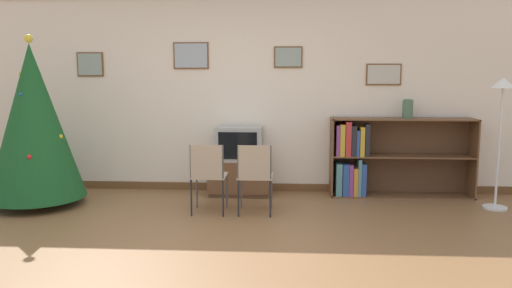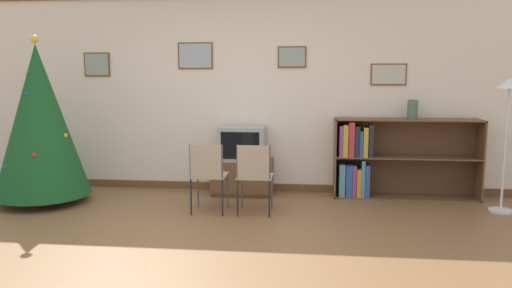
{
  "view_description": "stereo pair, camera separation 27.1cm",
  "coord_description": "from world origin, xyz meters",
  "px_view_note": "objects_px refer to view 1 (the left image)",
  "views": [
    {
      "loc": [
        0.71,
        -4.36,
        1.62
      ],
      "look_at": [
        0.36,
        1.31,
        0.8
      ],
      "focal_mm": 35.0,
      "sensor_mm": 36.0,
      "label": 1
    },
    {
      "loc": [
        0.98,
        -4.33,
        1.62
      ],
      "look_at": [
        0.36,
        1.31,
        0.8
      ],
      "focal_mm": 35.0,
      "sensor_mm": 36.0,
      "label": 2
    }
  ],
  "objects_px": {
    "folding_chair_right": "(255,174)",
    "christmas_tree": "(34,122)",
    "bookshelf": "(375,158)",
    "standing_lamp": "(502,109)",
    "vase": "(408,109)",
    "tv_console": "(239,177)",
    "television": "(239,143)",
    "folding_chair_left": "(208,174)"
  },
  "relations": [
    {
      "from": "vase",
      "to": "standing_lamp",
      "type": "xyz_separation_m",
      "value": [
        0.94,
        -0.57,
        0.04
      ]
    },
    {
      "from": "tv_console",
      "to": "folding_chair_right",
      "type": "bearing_deg",
      "value": -74.29
    },
    {
      "from": "television",
      "to": "folding_chair_left",
      "type": "distance_m",
      "value": 1.01
    },
    {
      "from": "television",
      "to": "vase",
      "type": "bearing_deg",
      "value": 1.72
    },
    {
      "from": "folding_chair_left",
      "to": "folding_chair_right",
      "type": "xyz_separation_m",
      "value": [
        0.54,
        0.0,
        0.0
      ]
    },
    {
      "from": "tv_console",
      "to": "christmas_tree",
      "type": "bearing_deg",
      "value": -164.34
    },
    {
      "from": "television",
      "to": "folding_chair_right",
      "type": "distance_m",
      "value": 1.01
    },
    {
      "from": "tv_console",
      "to": "standing_lamp",
      "type": "xyz_separation_m",
      "value": [
        3.13,
        -0.51,
        0.96
      ]
    },
    {
      "from": "television",
      "to": "bookshelf",
      "type": "height_order",
      "value": "bookshelf"
    },
    {
      "from": "christmas_tree",
      "to": "vase",
      "type": "height_order",
      "value": "christmas_tree"
    },
    {
      "from": "christmas_tree",
      "to": "vase",
      "type": "relative_size",
      "value": 8.39
    },
    {
      "from": "tv_console",
      "to": "bookshelf",
      "type": "distance_m",
      "value": 1.81
    },
    {
      "from": "christmas_tree",
      "to": "bookshelf",
      "type": "height_order",
      "value": "christmas_tree"
    },
    {
      "from": "standing_lamp",
      "to": "vase",
      "type": "bearing_deg",
      "value": 148.79
    },
    {
      "from": "christmas_tree",
      "to": "standing_lamp",
      "type": "xyz_separation_m",
      "value": [
        5.55,
        0.17,
        0.17
      ]
    },
    {
      "from": "folding_chair_right",
      "to": "bookshelf",
      "type": "distance_m",
      "value": 1.82
    },
    {
      "from": "christmas_tree",
      "to": "tv_console",
      "type": "height_order",
      "value": "christmas_tree"
    },
    {
      "from": "vase",
      "to": "standing_lamp",
      "type": "distance_m",
      "value": 1.1
    },
    {
      "from": "tv_console",
      "to": "television",
      "type": "height_order",
      "value": "television"
    },
    {
      "from": "television",
      "to": "bookshelf",
      "type": "relative_size",
      "value": 0.33
    },
    {
      "from": "standing_lamp",
      "to": "christmas_tree",
      "type": "bearing_deg",
      "value": -178.24
    },
    {
      "from": "folding_chair_right",
      "to": "standing_lamp",
      "type": "distance_m",
      "value": 2.98
    },
    {
      "from": "christmas_tree",
      "to": "vase",
      "type": "xyz_separation_m",
      "value": [
        4.61,
        0.74,
        0.13
      ]
    },
    {
      "from": "bookshelf",
      "to": "tv_console",
      "type": "bearing_deg",
      "value": -178.14
    },
    {
      "from": "folding_chair_right",
      "to": "vase",
      "type": "xyz_separation_m",
      "value": [
        1.92,
        1.02,
        0.68
      ]
    },
    {
      "from": "tv_console",
      "to": "television",
      "type": "bearing_deg",
      "value": -90.0
    },
    {
      "from": "television",
      "to": "standing_lamp",
      "type": "xyz_separation_m",
      "value": [
        3.13,
        -0.51,
        0.51
      ]
    },
    {
      "from": "folding_chair_left",
      "to": "bookshelf",
      "type": "distance_m",
      "value": 2.29
    },
    {
      "from": "folding_chair_right",
      "to": "tv_console",
      "type": "bearing_deg",
      "value": 105.71
    },
    {
      "from": "christmas_tree",
      "to": "bookshelf",
      "type": "xyz_separation_m",
      "value": [
        4.21,
        0.74,
        -0.53
      ]
    },
    {
      "from": "tv_console",
      "to": "bookshelf",
      "type": "height_order",
      "value": "bookshelf"
    },
    {
      "from": "bookshelf",
      "to": "vase",
      "type": "distance_m",
      "value": 0.77
    },
    {
      "from": "folding_chair_left",
      "to": "standing_lamp",
      "type": "relative_size",
      "value": 0.53
    },
    {
      "from": "bookshelf",
      "to": "christmas_tree",
      "type": "bearing_deg",
      "value": -170.06
    },
    {
      "from": "television",
      "to": "standing_lamp",
      "type": "relative_size",
      "value": 0.39
    },
    {
      "from": "tv_console",
      "to": "bookshelf",
      "type": "xyz_separation_m",
      "value": [
        1.78,
        0.06,
        0.27
      ]
    },
    {
      "from": "television",
      "to": "christmas_tree",
      "type": "bearing_deg",
      "value": -164.4
    },
    {
      "from": "christmas_tree",
      "to": "bookshelf",
      "type": "distance_m",
      "value": 4.3
    },
    {
      "from": "folding_chair_right",
      "to": "christmas_tree",
      "type": "bearing_deg",
      "value": 174.2
    },
    {
      "from": "tv_console",
      "to": "television",
      "type": "distance_m",
      "value": 0.46
    },
    {
      "from": "christmas_tree",
      "to": "television",
      "type": "bearing_deg",
      "value": 15.6
    },
    {
      "from": "television",
      "to": "standing_lamp",
      "type": "height_order",
      "value": "standing_lamp"
    }
  ]
}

